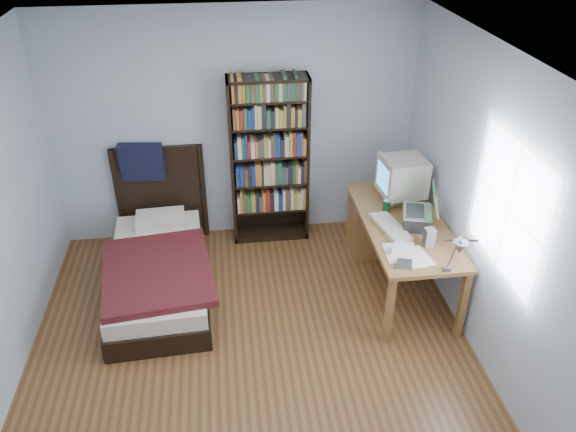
{
  "coord_description": "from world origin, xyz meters",
  "views": [
    {
      "loc": [
        -0.14,
        -3.41,
        3.51
      ],
      "look_at": [
        0.39,
        0.73,
        0.97
      ],
      "focal_mm": 35.0,
      "sensor_mm": 36.0,
      "label": 1
    }
  ],
  "objects_px": {
    "bookshelf": "(269,161)",
    "soda_can": "(387,206)",
    "desk": "(388,225)",
    "crt_monitor": "(402,177)",
    "speaker": "(430,237)",
    "laptop": "(419,216)",
    "desk_lamp": "(458,249)",
    "bed": "(159,264)",
    "keyboard": "(390,227)"
  },
  "relations": [
    {
      "from": "desk",
      "to": "desk_lamp",
      "type": "distance_m",
      "value": 1.76
    },
    {
      "from": "speaker",
      "to": "bed",
      "type": "height_order",
      "value": "bed"
    },
    {
      "from": "desk_lamp",
      "to": "keyboard",
      "type": "height_order",
      "value": "desk_lamp"
    },
    {
      "from": "soda_can",
      "to": "bed",
      "type": "height_order",
      "value": "bed"
    },
    {
      "from": "crt_monitor",
      "to": "soda_can",
      "type": "distance_m",
      "value": 0.34
    },
    {
      "from": "laptop",
      "to": "bookshelf",
      "type": "relative_size",
      "value": 0.23
    },
    {
      "from": "desk",
      "to": "bookshelf",
      "type": "bearing_deg",
      "value": 152.1
    },
    {
      "from": "desk_lamp",
      "to": "bookshelf",
      "type": "xyz_separation_m",
      "value": [
        -1.16,
        2.19,
        -0.27
      ]
    },
    {
      "from": "desk",
      "to": "crt_monitor",
      "type": "height_order",
      "value": "crt_monitor"
    },
    {
      "from": "desk",
      "to": "laptop",
      "type": "relative_size",
      "value": 3.92
    },
    {
      "from": "keyboard",
      "to": "desk_lamp",
      "type": "bearing_deg",
      "value": -93.5
    },
    {
      "from": "desk",
      "to": "crt_monitor",
      "type": "relative_size",
      "value": 3.48
    },
    {
      "from": "speaker",
      "to": "bookshelf",
      "type": "bearing_deg",
      "value": 130.25
    },
    {
      "from": "laptop",
      "to": "bookshelf",
      "type": "height_order",
      "value": "bookshelf"
    },
    {
      "from": "desk",
      "to": "bookshelf",
      "type": "xyz_separation_m",
      "value": [
        -1.16,
        0.61,
        0.5
      ]
    },
    {
      "from": "crt_monitor",
      "to": "laptop",
      "type": "bearing_deg",
      "value": -87.17
    },
    {
      "from": "bookshelf",
      "to": "soda_can",
      "type": "bearing_deg",
      "value": -39.62
    },
    {
      "from": "bed",
      "to": "keyboard",
      "type": "bearing_deg",
      "value": -9.4
    },
    {
      "from": "crt_monitor",
      "to": "speaker",
      "type": "relative_size",
      "value": 2.78
    },
    {
      "from": "desk",
      "to": "speaker",
      "type": "height_order",
      "value": "speaker"
    },
    {
      "from": "speaker",
      "to": "bed",
      "type": "distance_m",
      "value": 2.58
    },
    {
      "from": "keyboard",
      "to": "bed",
      "type": "relative_size",
      "value": 0.25
    },
    {
      "from": "crt_monitor",
      "to": "desk_lamp",
      "type": "bearing_deg",
      "value": -92.66
    },
    {
      "from": "speaker",
      "to": "bed",
      "type": "relative_size",
      "value": 0.08
    },
    {
      "from": "desk",
      "to": "soda_can",
      "type": "bearing_deg",
      "value": -115.43
    },
    {
      "from": "bookshelf",
      "to": "desk",
      "type": "bearing_deg",
      "value": -27.9
    },
    {
      "from": "desk",
      "to": "laptop",
      "type": "distance_m",
      "value": 0.69
    },
    {
      "from": "desk_lamp",
      "to": "speaker",
      "type": "relative_size",
      "value": 3.45
    },
    {
      "from": "desk",
      "to": "bed",
      "type": "xyz_separation_m",
      "value": [
        -2.34,
        -0.18,
        -0.16
      ]
    },
    {
      "from": "desk",
      "to": "keyboard",
      "type": "relative_size",
      "value": 3.24
    },
    {
      "from": "desk",
      "to": "speaker",
      "type": "relative_size",
      "value": 9.7
    },
    {
      "from": "desk",
      "to": "speaker",
      "type": "distance_m",
      "value": 0.94
    },
    {
      "from": "soda_can",
      "to": "laptop",
      "type": "bearing_deg",
      "value": -52.77
    },
    {
      "from": "soda_can",
      "to": "bookshelf",
      "type": "height_order",
      "value": "bookshelf"
    },
    {
      "from": "crt_monitor",
      "to": "bed",
      "type": "bearing_deg",
      "value": -176.97
    },
    {
      "from": "desk_lamp",
      "to": "soda_can",
      "type": "relative_size",
      "value": 4.53
    },
    {
      "from": "bookshelf",
      "to": "crt_monitor",
      "type": "bearing_deg",
      "value": -28.25
    },
    {
      "from": "bed",
      "to": "desk",
      "type": "bearing_deg",
      "value": 4.32
    },
    {
      "from": "laptop",
      "to": "soda_can",
      "type": "relative_size",
      "value": 3.25
    },
    {
      "from": "desk_lamp",
      "to": "bed",
      "type": "relative_size",
      "value": 0.29
    },
    {
      "from": "desk",
      "to": "desk_lamp",
      "type": "relative_size",
      "value": 2.81
    },
    {
      "from": "speaker",
      "to": "keyboard",
      "type": "bearing_deg",
      "value": 129.16
    },
    {
      "from": "crt_monitor",
      "to": "speaker",
      "type": "height_order",
      "value": "crt_monitor"
    },
    {
      "from": "desk_lamp",
      "to": "speaker",
      "type": "distance_m",
      "value": 0.83
    },
    {
      "from": "speaker",
      "to": "bookshelf",
      "type": "height_order",
      "value": "bookshelf"
    },
    {
      "from": "keyboard",
      "to": "soda_can",
      "type": "relative_size",
      "value": 3.93
    },
    {
      "from": "crt_monitor",
      "to": "bookshelf",
      "type": "bearing_deg",
      "value": 151.75
    },
    {
      "from": "laptop",
      "to": "speaker",
      "type": "relative_size",
      "value": 2.47
    },
    {
      "from": "laptop",
      "to": "desk_lamp",
      "type": "xyz_separation_m",
      "value": [
        -0.09,
        -1.04,
        0.35
      ]
    },
    {
      "from": "desk_lamp",
      "to": "soda_can",
      "type": "height_order",
      "value": "desk_lamp"
    }
  ]
}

